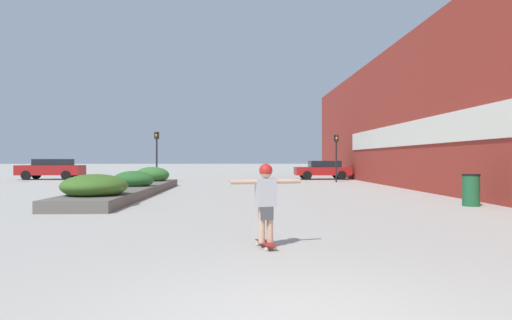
% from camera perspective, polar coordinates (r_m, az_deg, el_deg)
% --- Properties ---
extents(building_wall_right, '(0.67, 46.60, 7.90)m').
position_cam_1_polar(building_wall_right, '(25.29, 18.42, 5.58)').
color(building_wall_right, maroon).
rests_on(building_wall_right, ground_plane).
extents(planter_box, '(2.11, 13.90, 1.11)m').
position_cam_1_polar(planter_box, '(19.90, -15.62, -3.16)').
color(planter_box, '#605B54').
rests_on(planter_box, ground_plane).
extents(skateboard, '(0.35, 0.73, 0.10)m').
position_cam_1_polar(skateboard, '(7.91, 1.24, -10.42)').
color(skateboard, maroon).
rests_on(skateboard, ground_plane).
extents(skateboarder, '(1.23, 0.40, 1.34)m').
position_cam_1_polar(skateboarder, '(7.80, 1.24, -4.35)').
color(skateboarder, tan).
rests_on(skateboarder, skateboard).
extents(trash_bin, '(0.56, 0.56, 1.04)m').
position_cam_1_polar(trash_bin, '(16.32, 25.29, -3.41)').
color(trash_bin, '#1E5B33').
rests_on(trash_bin, ground_plane).
extents(car_leftmost, '(4.66, 1.91, 1.53)m').
position_cam_1_polar(car_leftmost, '(37.40, -24.21, -0.98)').
color(car_leftmost, maroon).
rests_on(car_leftmost, ground_plane).
extents(car_center_left, '(4.12, 2.00, 1.40)m').
position_cam_1_polar(car_center_left, '(34.75, 8.36, -1.17)').
color(car_center_left, maroon).
rests_on(car_center_left, ground_plane).
extents(car_center_right, '(4.62, 1.87, 1.59)m').
position_cam_1_polar(car_center_right, '(38.79, 22.30, -0.92)').
color(car_center_right, slate).
rests_on(car_center_right, ground_plane).
extents(traffic_light_left, '(0.28, 0.30, 3.30)m').
position_cam_1_polar(traffic_light_left, '(30.40, -12.31, 1.50)').
color(traffic_light_left, black).
rests_on(traffic_light_left, ground_plane).
extents(traffic_light_right, '(0.28, 0.30, 3.15)m').
position_cam_1_polar(traffic_light_right, '(30.60, 10.00, 1.31)').
color(traffic_light_right, black).
rests_on(traffic_light_right, ground_plane).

